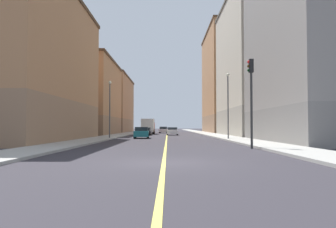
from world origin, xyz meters
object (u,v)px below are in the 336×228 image
Objects in this scene: building_left_mid at (256,67)px; car_white at (174,131)px; building_right_corner at (33,66)px; building_left_near at (315,27)px; building_right_distant at (112,105)px; car_silver at (165,130)px; car_black at (147,132)px; car_teal at (143,133)px; street_lamp_left_near at (229,99)px; box_truck at (150,126)px; building_left_far at (228,82)px; building_right_midblock at (90,98)px; traffic_light_left_near at (253,91)px; street_lamp_right_near at (111,103)px.

building_left_mid is 5.27× the size of car_white.
building_left_mid is at bearing 33.73° from building_right_corner.
building_right_corner is at bearing 173.77° from building_left_near.
building_right_distant reaches higher than car_silver.
car_teal is (0.46, -13.13, 0.06)m from car_black.
box_truck is (-10.31, 27.11, -2.95)m from street_lamp_left_near.
building_left_mid is at bearing 32.80° from car_teal.
building_right_corner is 41.35m from car_silver.
building_right_distant is 41.26m from car_teal.
building_right_distant reaches higher than car_white.
building_left_far is 19.05m from car_silver.
building_right_distant is (-27.47, 3.10, -5.15)m from building_left_far.
street_lamp_left_near is 1.69× the size of car_white.
street_lamp_left_near is (20.45, -22.04, -2.02)m from building_right_midblock.
car_white is at bearing 98.01° from traffic_light_left_near.
building_left_far is 44.01m from street_lamp_right_near.
street_lamp_right_near is 15.79m from car_black.
building_left_near reaches higher than box_truck.
car_black is at bearing -126.72° from building_left_far.
car_silver is at bearing 81.32° from car_black.
car_white is 0.53× the size of box_truck.
building_left_far is 56.60m from traffic_light_left_near.
traffic_light_left_near is (19.44, -36.22, -2.64)m from building_right_midblock.
building_left_mid reaches higher than street_lamp_right_near.
building_left_mid is at bearing 90.00° from building_left_near.
street_lamp_left_near is at bearing -60.40° from car_black.
building_left_near is 4.85× the size of car_silver.
car_silver is (12.93, 14.08, -5.84)m from building_right_midblock.
street_lamp_left_near is 37.09m from car_silver.
street_lamp_left_near is 21.16m from car_white.
traffic_light_left_near is at bearing -82.63° from car_silver.
building_right_midblock is 12.40m from car_black.
street_lamp_right_near is 5.43m from car_teal.
building_right_corner is at bearing -108.89° from box_truck.
car_black is at bearing 106.01° from traffic_light_left_near.
building_right_distant is at bearing 90.00° from building_right_midblock.
building_left_far is 3.36× the size of street_lamp_left_near.
car_teal is (10.63, -39.41, -6.01)m from building_right_distant.
traffic_light_left_near is (-8.03, -29.99, -6.90)m from building_left_mid.
box_truck is at bearing 71.11° from building_right_corner.
building_left_mid is 5.05× the size of car_silver.
building_left_far is 3.02× the size of box_truck.
car_teal is at bearing -94.21° from car_silver.
street_lamp_left_near is 21.16m from car_black.
building_left_near reaches higher than traffic_light_left_near.
car_teal is (-8.80, 19.15, -3.18)m from traffic_light_left_near.
box_truck is (10.15, -17.26, -5.17)m from building_right_distant.
car_black is (10.18, 20.62, -7.00)m from building_right_corner.
street_lamp_right_near is at bearing -152.19° from car_teal.
street_lamp_left_near is at bearing -99.64° from building_left_far.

